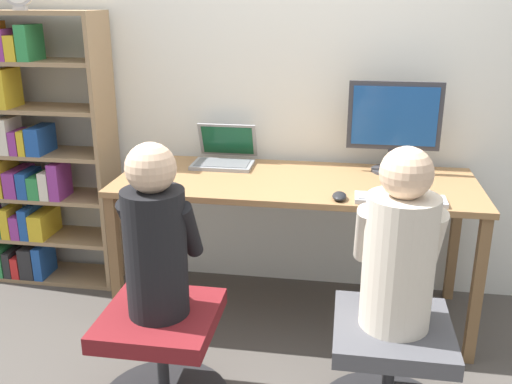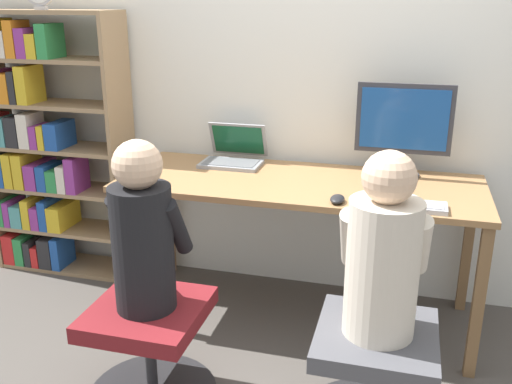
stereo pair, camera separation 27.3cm
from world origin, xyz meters
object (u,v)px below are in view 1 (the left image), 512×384
bookshelf (21,158)px  office_chair_left (389,369)px  desktop_monitor (394,125)px  laptop (224,156)px  person_at_laptop (155,237)px  office_chair_right (162,355)px  keyboard (400,199)px  person_at_monitor (400,248)px

bookshelf → office_chair_left: bearing=-24.9°
desktop_monitor → bookshelf: size_ratio=0.30×
laptop → person_at_laptop: bearing=-92.4°
office_chair_left → office_chair_right: same height
office_chair_right → office_chair_left: bearing=3.7°
keyboard → office_chair_left: keyboard is taller
office_chair_right → bookshelf: 1.64m
keyboard → office_chair_right: 1.25m
laptop → office_chair_left: (0.88, -1.00, -0.57)m
keyboard → person_at_laptop: (-0.96, -0.58, -0.01)m
laptop → person_at_laptop: size_ratio=0.47×
laptop → office_chair_left: bearing=-48.7°
keyboard → person_at_laptop: bearing=-149.0°
office_chair_right → person_at_laptop: (0.00, 0.00, 0.53)m
office_chair_left → person_at_laptop: (-0.92, -0.05, 0.53)m
laptop → person_at_laptop: (-0.04, -1.06, -0.04)m
office_chair_left → person_at_monitor: 0.53m
laptop → person_at_monitor: bearing=-48.6°
laptop → office_chair_right: laptop is taller
desktop_monitor → office_chair_right: 1.62m
office_chair_right → person_at_monitor: person_at_monitor is taller
desktop_monitor → bookshelf: 2.13m
person_at_monitor → bookshelf: size_ratio=0.44×
office_chair_right → keyboard: bearing=31.2°
office_chair_left → person_at_monitor: bearing=90.0°
desktop_monitor → person_at_monitor: bearing=-91.4°
desktop_monitor → person_at_monitor: (-0.02, -1.00, -0.25)m
keyboard → person_at_monitor: 0.52m
desktop_monitor → laptop: size_ratio=1.45×
person_at_monitor → office_chair_right: bearing=-176.0°
desktop_monitor → office_chair_right: (-0.95, -1.06, -0.78)m
keyboard → office_chair_left: size_ratio=0.74×
office_chair_right → bookshelf: (-1.17, 1.03, 0.52)m
desktop_monitor → person_at_laptop: (-0.95, -1.06, -0.25)m
keyboard → person_at_monitor: (-0.04, -0.52, -0.01)m
bookshelf → person_at_monitor: bearing=-24.8°
keyboard → office_chair_right: size_ratio=0.74×
laptop → keyboard: (0.92, -0.48, -0.03)m
bookshelf → office_chair_right: bearing=-41.5°
person_at_monitor → person_at_laptop: size_ratio=1.01×
office_chair_left → person_at_laptop: 1.07m
person_at_monitor → person_at_laptop: person_at_monitor is taller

